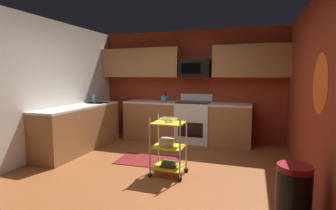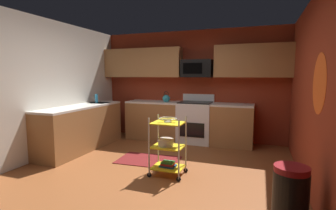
% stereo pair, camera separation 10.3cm
% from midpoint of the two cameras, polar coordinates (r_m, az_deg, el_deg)
% --- Properties ---
extents(floor, '(4.40, 4.80, 0.04)m').
position_cam_midpoint_polar(floor, '(4.20, -4.39, -15.22)').
color(floor, brown).
rests_on(floor, ground).
extents(wall_back, '(4.52, 0.06, 2.60)m').
position_cam_midpoint_polar(wall_back, '(6.21, 4.29, 4.38)').
color(wall_back, maroon).
rests_on(wall_back, ground).
extents(wall_left, '(0.06, 4.80, 2.60)m').
position_cam_midpoint_polar(wall_left, '(5.20, -27.83, 3.20)').
color(wall_left, silver).
rests_on(wall_left, ground).
extents(wall_right, '(0.06, 4.80, 2.60)m').
position_cam_midpoint_polar(wall_right, '(3.66, 29.53, 1.98)').
color(wall_right, maroon).
rests_on(wall_right, ground).
extents(wall_flower_decal, '(0.00, 0.70, 0.70)m').
position_cam_midpoint_polar(wall_flower_decal, '(3.36, 30.09, 4.18)').
color(wall_flower_decal, '#E5591E').
extents(counter_run, '(3.68, 2.74, 0.92)m').
position_cam_midpoint_polar(counter_run, '(5.72, -5.96, -4.27)').
color(counter_run, '#9E6B3D').
rests_on(counter_run, ground).
extents(oven_range, '(0.76, 0.65, 1.10)m').
position_cam_midpoint_polar(oven_range, '(5.94, 5.26, -3.71)').
color(oven_range, white).
rests_on(oven_range, ground).
extents(upper_cabinets, '(4.40, 0.33, 0.70)m').
position_cam_midpoint_polar(upper_cabinets, '(6.04, 3.47, 9.54)').
color(upper_cabinets, '#9E6B3D').
extents(microwave, '(0.70, 0.39, 0.40)m').
position_cam_midpoint_polar(microwave, '(5.95, 5.62, 8.12)').
color(microwave, black).
extents(rolling_cart, '(0.54, 0.40, 0.91)m').
position_cam_midpoint_polar(rolling_cart, '(3.98, -0.63, -9.28)').
color(rolling_cart, silver).
rests_on(rolling_cart, ground).
extents(fruit_bowl, '(0.27, 0.27, 0.07)m').
position_cam_midpoint_polar(fruit_bowl, '(3.88, -0.64, -3.24)').
color(fruit_bowl, silver).
rests_on(fruit_bowl, rolling_cart).
extents(mixing_bowl_large, '(0.25, 0.25, 0.11)m').
position_cam_midpoint_polar(mixing_bowl_large, '(3.97, -1.13, -8.30)').
color(mixing_bowl_large, silver).
rests_on(mixing_bowl_large, rolling_cart).
extents(book_stack, '(0.25, 0.18, 0.08)m').
position_cam_midpoint_polar(book_stack, '(4.07, -0.63, -13.14)').
color(book_stack, '#1E4C8C').
rests_on(book_stack, rolling_cart).
extents(kettle, '(0.21, 0.18, 0.26)m').
position_cam_midpoint_polar(kettle, '(6.07, -1.30, 1.47)').
color(kettle, teal).
rests_on(kettle, counter_run).
extents(dish_soap_bottle, '(0.06, 0.06, 0.20)m').
position_cam_midpoint_polar(dish_soap_bottle, '(6.00, -16.65, 1.36)').
color(dish_soap_bottle, '#2D8CBF').
rests_on(dish_soap_bottle, counter_run).
extents(trash_can, '(0.34, 0.42, 0.66)m').
position_cam_midpoint_polar(trash_can, '(2.97, 25.26, -18.16)').
color(trash_can, black).
rests_on(trash_can, ground).
extents(floor_rug, '(1.14, 0.76, 0.01)m').
position_cam_midpoint_polar(floor_rug, '(4.77, -5.10, -12.17)').
color(floor_rug, maroon).
rests_on(floor_rug, ground).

